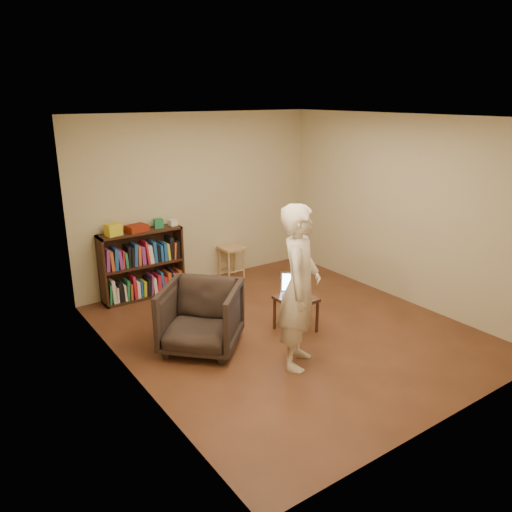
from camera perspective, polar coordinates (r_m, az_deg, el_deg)
floor at (r=6.38m, az=3.64°, el=-8.46°), size 4.50×4.50×0.00m
ceiling at (r=5.72m, az=4.17°, el=15.57°), size 4.50×4.50×0.00m
wall_back at (r=7.75m, az=-6.59°, el=6.43°), size 4.00×0.00×4.00m
wall_left at (r=4.97m, az=-14.48°, el=-0.63°), size 0.00×4.50×4.50m
wall_right at (r=7.30m, az=16.32°, el=5.11°), size 0.00×4.50×4.50m
bookshelf at (r=7.42m, az=-12.88°, el=-1.34°), size 1.20×0.30×1.00m
box_yellow at (r=7.07m, az=-15.99°, el=2.92°), size 0.23×0.19×0.17m
red_cloth at (r=7.21m, az=-13.49°, el=3.11°), size 0.32×0.26×0.09m
box_green at (r=7.35m, az=-11.08°, el=3.68°), size 0.15×0.15×0.13m
box_white at (r=7.44m, az=-9.49°, el=3.78°), size 0.11×0.11×0.09m
stool at (r=8.00m, az=-2.81°, el=0.37°), size 0.36×0.36×0.52m
armchair at (r=5.81m, az=-6.31°, el=-6.98°), size 1.21×1.21×0.79m
side_table at (r=6.23m, az=4.60°, el=-5.37°), size 0.44×0.44×0.45m
laptop at (r=6.22m, az=4.46°, el=-4.06°), size 0.46×0.46×0.28m
person at (r=5.28m, az=5.00°, el=-3.61°), size 0.78×0.75×1.80m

